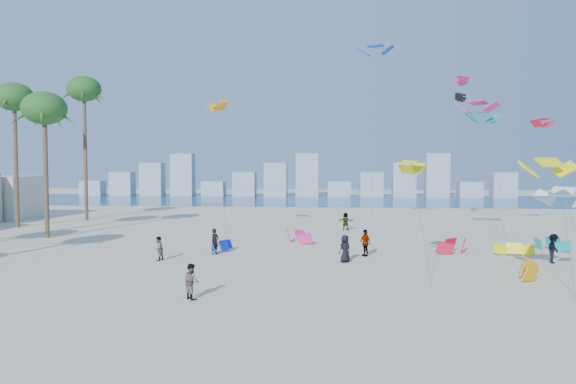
{
  "coord_description": "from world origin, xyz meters",
  "views": [
    {
      "loc": [
        6.04,
        -21.19,
        6.54
      ],
      "look_at": [
        3.0,
        16.0,
        4.5
      ],
      "focal_mm": 33.03,
      "sensor_mm": 36.0,
      "label": 1
    }
  ],
  "objects": [
    {
      "name": "ground",
      "position": [
        0.0,
        0.0,
        0.0
      ],
      "size": [
        220.0,
        220.0,
        0.0
      ],
      "primitive_type": "plane",
      "color": "beige",
      "rests_on": "ground"
    },
    {
      "name": "ocean",
      "position": [
        0.0,
        72.0,
        0.01
      ],
      "size": [
        220.0,
        220.0,
        0.0
      ],
      "primitive_type": "plane",
      "color": "navy",
      "rests_on": "ground"
    },
    {
      "name": "kitesurfer_near",
      "position": [
        -2.25,
        15.9,
        0.93
      ],
      "size": [
        0.74,
        0.81,
        1.86
      ],
      "primitive_type": "imported",
      "rotation": [
        0.0,
        0.0,
        1.01
      ],
      "color": "black",
      "rests_on": "ground"
    },
    {
      "name": "kitesurfer_mid",
      "position": [
        -0.66,
        3.53,
        0.86
      ],
      "size": [
        1.05,
        1.05,
        1.72
      ],
      "primitive_type": "imported",
      "rotation": [
        0.0,
        0.0,
        2.37
      ],
      "color": "gray",
      "rests_on": "ground"
    },
    {
      "name": "kitesurfers_far",
      "position": [
        10.81,
        18.56,
        0.9
      ],
      "size": [
        35.07,
        18.05,
        1.93
      ],
      "color": "black",
      "rests_on": "ground"
    },
    {
      "name": "grounded_kites",
      "position": [
        12.73,
        17.06,
        0.47
      ],
      "size": [
        26.58,
        15.69,
        1.0
      ],
      "color": "#0C2FDC",
      "rests_on": "ground"
    },
    {
      "name": "flying_kites",
      "position": [
        14.88,
        21.92,
        11.07
      ],
      "size": [
        32.17,
        32.61,
        17.52
      ],
      "color": "#FBF30D",
      "rests_on": "ground"
    },
    {
      "name": "distant_skyline",
      "position": [
        -1.19,
        82.0,
        3.09
      ],
      "size": [
        85.0,
        3.0,
        8.4
      ],
      "color": "#9EADBF",
      "rests_on": "ground"
    }
  ]
}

